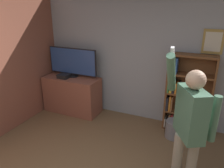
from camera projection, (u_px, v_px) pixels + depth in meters
The scene contains 8 objects.
wall_back at pixel (142, 57), 4.47m from camera, with size 6.31×0.09×2.70m.
wall_side_brick at pixel (7, 62), 4.10m from camera, with size 0.06×4.35×2.70m.
tv_ledge at pixel (72, 95), 5.02m from camera, with size 1.27×0.54×0.82m.
television at pixel (73, 62), 4.84m from camera, with size 1.17×0.22×0.65m.
game_console at pixel (64, 76), 4.85m from camera, with size 0.24×0.23×0.08m.
bookshelf at pixel (184, 95), 4.18m from camera, with size 0.84×0.28×1.53m.
person at pixel (190, 122), 2.64m from camera, with size 0.61×0.58×1.97m.
waste_bin at pixel (174, 129), 4.09m from camera, with size 0.32×0.32×0.34m.
Camera 1 is at (1.22, -1.48, 2.39)m, focal length 35.00 mm.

